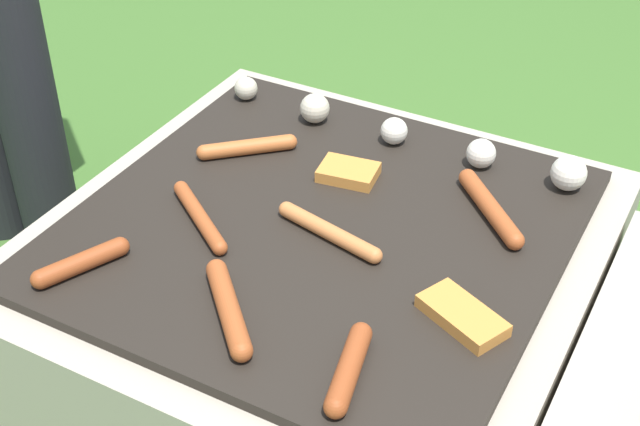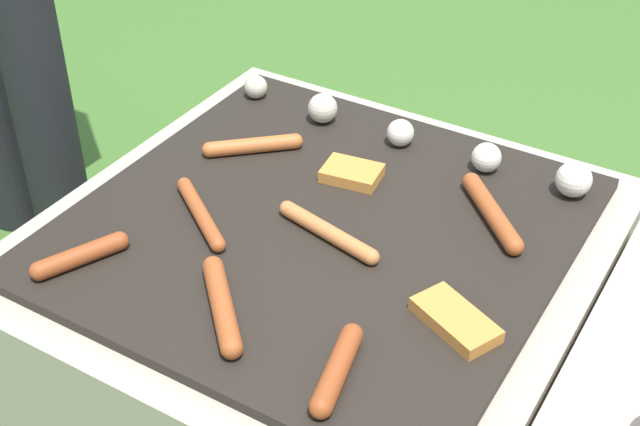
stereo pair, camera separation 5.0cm
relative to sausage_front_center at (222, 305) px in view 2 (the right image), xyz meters
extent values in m
plane|color=#3D6628|center=(0.01, 0.24, -0.38)|extent=(14.00, 14.00, 0.00)
cube|color=#A89E8C|center=(0.01, 0.24, -0.21)|extent=(0.82, 0.82, 0.34)
cube|color=black|center=(0.01, 0.24, -0.02)|extent=(0.72, 0.72, 0.02)
cylinder|color=black|center=(-0.69, 0.33, 0.03)|extent=(0.12, 0.12, 0.83)
cylinder|color=#A34C23|center=(-0.16, 0.16, 0.00)|extent=(0.15, 0.12, 0.02)
sphere|color=#A34C23|center=(-0.09, 0.11, 0.00)|extent=(0.02, 0.02, 0.02)
sphere|color=#A34C23|center=(-0.23, 0.21, 0.00)|extent=(0.02, 0.02, 0.02)
cylinder|color=#C6753D|center=(0.04, 0.22, 0.00)|extent=(0.18, 0.06, 0.02)
sphere|color=#C6753D|center=(0.12, 0.20, 0.00)|extent=(0.02, 0.02, 0.02)
sphere|color=#C6753D|center=(-0.05, 0.24, 0.00)|extent=(0.02, 0.02, 0.02)
cylinder|color=#A34C23|center=(0.00, 0.00, 0.00)|extent=(0.14, 0.14, 0.03)
sphere|color=#A34C23|center=(0.06, -0.06, 0.00)|extent=(0.03, 0.03, 0.03)
sphere|color=#A34C23|center=(-0.06, 0.06, 0.00)|extent=(0.03, 0.03, 0.03)
cylinder|color=#93421E|center=(0.19, -0.02, 0.00)|extent=(0.06, 0.13, 0.03)
sphere|color=#93421E|center=(0.21, -0.08, 0.00)|extent=(0.03, 0.03, 0.03)
sphere|color=#93421E|center=(0.18, 0.04, 0.00)|extent=(0.03, 0.03, 0.03)
cylinder|color=#A34C23|center=(0.23, 0.39, 0.00)|extent=(0.14, 0.14, 0.03)
sphere|color=#A34C23|center=(0.17, 0.45, 0.00)|extent=(0.03, 0.03, 0.03)
sphere|color=#A34C23|center=(0.29, 0.33, 0.00)|extent=(0.03, 0.03, 0.03)
cylinder|color=#B7602D|center=(-0.20, 0.36, 0.00)|extent=(0.13, 0.12, 0.03)
sphere|color=#B7602D|center=(-0.14, 0.41, 0.00)|extent=(0.03, 0.03, 0.03)
sphere|color=#B7602D|center=(-0.25, 0.31, 0.00)|extent=(0.03, 0.03, 0.03)
cylinder|color=#93421E|center=(-0.24, -0.02, 0.00)|extent=(0.08, 0.12, 0.03)
sphere|color=#93421E|center=(-0.26, -0.08, 0.00)|extent=(0.03, 0.03, 0.03)
sphere|color=#93421E|center=(-0.21, 0.04, 0.00)|extent=(0.03, 0.03, 0.03)
cube|color=#D18438|center=(-0.01, 0.38, -0.01)|extent=(0.10, 0.08, 0.02)
cube|color=#D18438|center=(0.28, 0.14, -0.01)|extent=(0.14, 0.11, 0.02)
sphere|color=beige|center=(-0.30, 0.53, 0.01)|extent=(0.04, 0.04, 0.04)
sphere|color=beige|center=(-0.15, 0.51, 0.01)|extent=(0.05, 0.05, 0.05)
sphere|color=silver|center=(0.00, 0.51, 0.01)|extent=(0.05, 0.05, 0.05)
sphere|color=silver|center=(0.17, 0.52, 0.01)|extent=(0.05, 0.05, 0.05)
sphere|color=silver|center=(0.31, 0.52, 0.01)|extent=(0.06, 0.06, 0.06)
camera|label=1|loc=(0.53, -0.72, 0.81)|focal=50.00mm
camera|label=2|loc=(0.58, -0.70, 0.81)|focal=50.00mm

